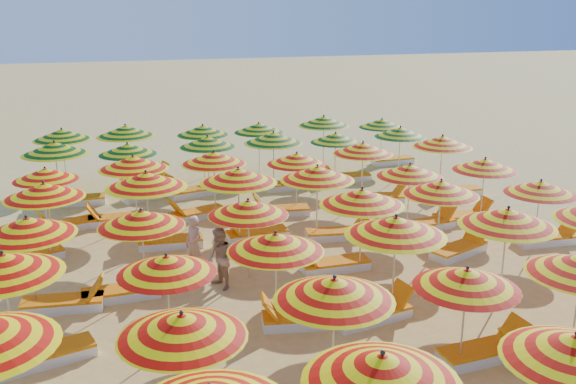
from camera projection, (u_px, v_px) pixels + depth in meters
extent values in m
plane|color=#E5C766|center=(293.00, 256.00, 16.71)|extent=(120.00, 120.00, 0.00)
cone|color=#E26C00|center=(382.00, 368.00, 8.08)|extent=(2.47, 2.47, 0.39)
sphere|color=black|center=(383.00, 353.00, 8.02)|extent=(0.07, 0.07, 0.07)
cone|color=#E26C00|center=(575.00, 348.00, 8.70)|extent=(2.21, 2.21, 0.38)
cylinder|color=silver|center=(185.00, 376.00, 9.61)|extent=(0.04, 0.04, 1.95)
cone|color=#E26C00|center=(182.00, 326.00, 9.37)|extent=(2.20, 2.20, 0.37)
sphere|color=black|center=(181.00, 313.00, 9.31)|extent=(0.06, 0.06, 0.06)
cylinder|color=silver|center=(333.00, 337.00, 10.66)|extent=(0.04, 0.04, 2.01)
cone|color=#E26C00|center=(334.00, 289.00, 10.41)|extent=(2.21, 2.21, 0.38)
sphere|color=black|center=(335.00, 277.00, 10.35)|extent=(0.07, 0.07, 0.07)
cylinder|color=silver|center=(463.00, 321.00, 11.36)|extent=(0.04, 0.04, 1.87)
cone|color=#E26C00|center=(467.00, 279.00, 11.13)|extent=(2.46, 2.46, 0.36)
sphere|color=black|center=(468.00, 268.00, 11.07)|extent=(0.06, 0.06, 0.06)
cylinder|color=silver|center=(576.00, 308.00, 11.71)|extent=(0.04, 0.04, 1.98)
cylinder|color=silver|center=(10.00, 311.00, 11.49)|extent=(0.04, 0.04, 2.08)
cone|color=#E26C00|center=(3.00, 264.00, 11.24)|extent=(2.19, 2.19, 0.40)
sphere|color=black|center=(1.00, 252.00, 11.17)|extent=(0.07, 0.07, 0.07)
cylinder|color=silver|center=(169.00, 304.00, 12.02)|extent=(0.04, 0.04, 1.84)
cone|color=#E26C00|center=(167.00, 265.00, 11.79)|extent=(1.95, 1.95, 0.35)
sphere|color=black|center=(166.00, 255.00, 11.73)|extent=(0.06, 0.06, 0.06)
cylinder|color=silver|center=(276.00, 282.00, 12.86)|extent=(0.04, 0.04, 1.95)
cone|color=#E26C00|center=(276.00, 242.00, 12.62)|extent=(2.15, 2.15, 0.37)
sphere|color=black|center=(275.00, 232.00, 12.56)|extent=(0.06, 0.06, 0.06)
cylinder|color=silver|center=(394.00, 267.00, 13.34)|extent=(0.04, 0.04, 2.11)
cone|color=#E26C00|center=(396.00, 226.00, 13.08)|extent=(2.19, 2.19, 0.40)
sphere|color=black|center=(396.00, 216.00, 13.02)|extent=(0.07, 0.07, 0.07)
cylinder|color=silver|center=(504.00, 256.00, 13.96)|extent=(0.04, 0.04, 2.08)
cone|color=#E26C00|center=(508.00, 217.00, 13.70)|extent=(2.34, 2.34, 0.40)
sphere|color=black|center=(509.00, 207.00, 13.64)|extent=(0.07, 0.07, 0.07)
cylinder|color=silver|center=(32.00, 265.00, 13.57)|extent=(0.04, 0.04, 2.01)
cone|color=#E26C00|center=(27.00, 226.00, 13.32)|extent=(2.28, 2.28, 0.38)
sphere|color=black|center=(26.00, 216.00, 13.26)|extent=(0.07, 0.07, 0.07)
cylinder|color=silver|center=(144.00, 254.00, 14.30)|extent=(0.04, 0.04, 1.93)
cone|color=#E26C00|center=(141.00, 218.00, 14.06)|extent=(2.55, 2.55, 0.37)
sphere|color=black|center=(141.00, 209.00, 14.00)|extent=(0.06, 0.06, 0.06)
cylinder|color=silver|center=(249.00, 241.00, 15.12)|extent=(0.04, 0.04, 1.90)
cone|color=#E26C00|center=(248.00, 208.00, 14.89)|extent=(1.94, 1.94, 0.36)
sphere|color=black|center=(248.00, 199.00, 14.83)|extent=(0.06, 0.06, 0.06)
cylinder|color=silver|center=(361.00, 232.00, 15.47)|extent=(0.04, 0.04, 2.05)
cone|color=#E26C00|center=(362.00, 197.00, 15.22)|extent=(2.06, 2.06, 0.39)
sphere|color=black|center=(362.00, 188.00, 15.15)|extent=(0.07, 0.07, 0.07)
cylinder|color=silver|center=(439.00, 220.00, 16.50)|extent=(0.04, 0.04, 1.96)
cone|color=#E26C00|center=(441.00, 188.00, 16.25)|extent=(2.31, 2.31, 0.37)
sphere|color=black|center=(442.00, 180.00, 16.19)|extent=(0.07, 0.07, 0.07)
cylinder|color=silver|center=(537.00, 216.00, 16.93)|extent=(0.04, 0.04, 1.84)
cone|color=#E26C00|center=(540.00, 187.00, 16.70)|extent=(2.21, 2.21, 0.35)
sphere|color=black|center=(541.00, 180.00, 16.65)|extent=(0.06, 0.06, 0.06)
cylinder|color=silver|center=(48.00, 223.00, 16.15)|extent=(0.04, 0.04, 2.00)
cone|color=#E26C00|center=(44.00, 191.00, 15.91)|extent=(2.43, 2.43, 0.38)
sphere|color=black|center=(43.00, 182.00, 15.84)|extent=(0.07, 0.07, 0.07)
cylinder|color=silver|center=(148.00, 214.00, 16.73)|extent=(0.04, 0.04, 2.11)
cone|color=#E26C00|center=(146.00, 180.00, 16.47)|extent=(2.71, 2.71, 0.40)
sphere|color=black|center=(146.00, 171.00, 16.40)|extent=(0.07, 0.07, 0.07)
cylinder|color=silver|center=(239.00, 208.00, 17.25)|extent=(0.04, 0.04, 2.08)
cone|color=#E26C00|center=(238.00, 176.00, 17.00)|extent=(2.55, 2.55, 0.40)
sphere|color=black|center=(238.00, 167.00, 16.93)|extent=(0.07, 0.07, 0.07)
cylinder|color=silver|center=(317.00, 204.00, 17.62)|extent=(0.04, 0.04, 2.04)
cone|color=#E26C00|center=(317.00, 173.00, 17.37)|extent=(2.09, 2.09, 0.39)
sphere|color=black|center=(317.00, 165.00, 17.31)|extent=(0.07, 0.07, 0.07)
cylinder|color=silver|center=(408.00, 198.00, 18.38)|extent=(0.04, 0.04, 1.90)
cone|color=#E26C00|center=(410.00, 170.00, 18.15)|extent=(2.41, 2.41, 0.36)
sphere|color=black|center=(410.00, 163.00, 18.09)|extent=(0.06, 0.06, 0.06)
cylinder|color=silver|center=(483.00, 191.00, 19.07)|extent=(0.04, 0.04, 1.89)
cone|color=#E26C00|center=(485.00, 165.00, 18.83)|extent=(2.04, 2.04, 0.36)
sphere|color=black|center=(486.00, 158.00, 18.77)|extent=(0.06, 0.06, 0.06)
cylinder|color=silver|center=(48.00, 200.00, 18.35)|extent=(0.03, 0.03, 1.80)
cone|color=#E26C00|center=(45.00, 174.00, 18.13)|extent=(2.16, 2.16, 0.34)
sphere|color=black|center=(45.00, 167.00, 18.07)|extent=(0.06, 0.06, 0.06)
cylinder|color=silver|center=(135.00, 192.00, 18.79)|extent=(0.04, 0.04, 2.03)
cone|color=#E26C00|center=(133.00, 163.00, 18.54)|extent=(2.24, 2.24, 0.39)
sphere|color=black|center=(133.00, 155.00, 18.48)|extent=(0.07, 0.07, 0.07)
cylinder|color=silver|center=(215.00, 185.00, 19.52)|extent=(0.04, 0.04, 1.98)
cone|color=#E26C00|center=(214.00, 158.00, 19.28)|extent=(2.37, 2.37, 0.38)
sphere|color=black|center=(213.00, 151.00, 19.21)|extent=(0.07, 0.07, 0.07)
cylinder|color=silver|center=(297.00, 184.00, 19.98)|extent=(0.04, 0.04, 1.84)
cone|color=#E26C00|center=(297.00, 159.00, 19.75)|extent=(2.20, 2.20, 0.35)
sphere|color=black|center=(297.00, 152.00, 19.70)|extent=(0.06, 0.06, 0.06)
cylinder|color=silver|center=(362.00, 174.00, 20.88)|extent=(0.04, 0.04, 1.96)
cone|color=#E26C00|center=(363.00, 148.00, 20.64)|extent=(2.00, 2.00, 0.37)
sphere|color=black|center=(363.00, 142.00, 20.58)|extent=(0.07, 0.07, 0.07)
cylinder|color=silver|center=(441.00, 167.00, 21.66)|extent=(0.04, 0.04, 2.01)
cone|color=#E26C00|center=(442.00, 142.00, 21.41)|extent=(2.44, 2.44, 0.38)
sphere|color=black|center=(443.00, 135.00, 21.35)|extent=(0.07, 0.07, 0.07)
cylinder|color=silver|center=(58.00, 176.00, 20.42)|extent=(0.04, 0.04, 2.08)
cone|color=#636E05|center=(55.00, 148.00, 20.17)|extent=(2.36, 2.36, 0.40)
sphere|color=black|center=(54.00, 141.00, 20.10)|extent=(0.07, 0.07, 0.07)
cylinder|color=silver|center=(129.00, 173.00, 21.10)|extent=(0.04, 0.04, 1.88)
cone|color=#636E05|center=(128.00, 149.00, 20.87)|extent=(2.36, 2.36, 0.36)
sphere|color=black|center=(127.00, 143.00, 20.81)|extent=(0.06, 0.06, 0.06)
cylinder|color=silver|center=(208.00, 166.00, 21.98)|extent=(0.04, 0.04, 1.93)
cone|color=#636E05|center=(207.00, 142.00, 21.74)|extent=(2.49, 2.49, 0.37)
sphere|color=black|center=(207.00, 136.00, 21.68)|extent=(0.06, 0.06, 0.06)
cylinder|color=silver|center=(274.00, 163.00, 22.14)|extent=(0.04, 0.04, 2.04)
cone|color=#636E05|center=(273.00, 138.00, 21.89)|extent=(2.45, 2.45, 0.39)
sphere|color=black|center=(273.00, 131.00, 21.82)|extent=(0.07, 0.07, 0.07)
cylinder|color=silver|center=(335.00, 159.00, 23.15)|extent=(0.03, 0.03, 1.81)
cone|color=#636E05|center=(336.00, 138.00, 22.92)|extent=(2.30, 2.30, 0.35)
sphere|color=black|center=(336.00, 132.00, 22.87)|extent=(0.06, 0.06, 0.06)
cylinder|color=silver|center=(399.00, 154.00, 23.69)|extent=(0.04, 0.04, 1.91)
cone|color=#636E05|center=(400.00, 132.00, 23.45)|extent=(2.43, 2.43, 0.36)
sphere|color=black|center=(401.00, 126.00, 23.39)|extent=(0.06, 0.06, 0.06)
cylinder|color=silver|center=(64.00, 159.00, 22.78)|extent=(0.04, 0.04, 2.02)
cone|color=#636E05|center=(62.00, 134.00, 22.53)|extent=(2.33, 2.33, 0.38)
sphere|color=black|center=(61.00, 128.00, 22.47)|extent=(0.07, 0.07, 0.07)
cylinder|color=silver|center=(127.00, 156.00, 23.09)|extent=(0.04, 0.04, 2.08)
cone|color=#636E05|center=(126.00, 131.00, 22.83)|extent=(2.27, 2.27, 0.40)
sphere|color=black|center=(125.00, 125.00, 22.77)|extent=(0.07, 0.07, 0.07)
cylinder|color=silver|center=(204.00, 152.00, 23.88)|extent=(0.04, 0.04, 1.94)
cone|color=#636E05|center=(203.00, 130.00, 23.65)|extent=(2.13, 2.13, 0.37)
sphere|color=black|center=(203.00, 125.00, 23.58)|extent=(0.06, 0.06, 0.06)
cylinder|color=silver|center=(259.00, 149.00, 24.53)|extent=(0.04, 0.04, 1.90)
cone|color=#636E05|center=(259.00, 128.00, 24.30)|extent=(1.99, 1.99, 0.36)
sphere|color=black|center=(259.00, 122.00, 24.24)|extent=(0.06, 0.06, 0.06)
cylinder|color=silver|center=(323.00, 143.00, 25.28)|extent=(0.04, 0.04, 2.03)
cone|color=#636E05|center=(324.00, 121.00, 25.03)|extent=(2.42, 2.42, 0.39)
sphere|color=black|center=(324.00, 115.00, 24.97)|extent=(0.07, 0.07, 0.07)
cylinder|color=silver|center=(381.00, 143.00, 25.80)|extent=(0.03, 0.03, 1.84)
cone|color=#636E05|center=(382.00, 123.00, 25.57)|extent=(2.04, 2.04, 0.35)
sphere|color=black|center=(382.00, 118.00, 25.51)|extent=(0.06, 0.06, 0.06)
cube|color=white|center=(482.00, 354.00, 11.87)|extent=(1.74, 0.72, 0.20)
cube|color=orange|center=(483.00, 348.00, 11.83)|extent=(1.74, 0.72, 0.06)
cube|color=orange|center=(515.00, 331.00, 12.00)|extent=(0.41, 0.61, 0.48)
cube|color=white|center=(544.00, 355.00, 11.85)|extent=(1.74, 0.72, 0.20)
cube|color=orange|center=(544.00, 348.00, 11.82)|extent=(1.74, 0.72, 0.06)
cube|color=orange|center=(515.00, 345.00, 11.51)|extent=(0.41, 0.61, 0.48)
cube|color=white|center=(47.00, 357.00, 11.77)|extent=(1.79, 1.02, 0.20)
cube|color=orange|center=(46.00, 351.00, 11.73)|extent=(1.79, 1.02, 0.06)
cube|color=orange|center=(4.00, 351.00, 11.32)|extent=(0.51, 0.66, 0.48)
cube|color=white|center=(304.00, 321.00, 13.11)|extent=(1.77, 0.84, 0.20)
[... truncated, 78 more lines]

